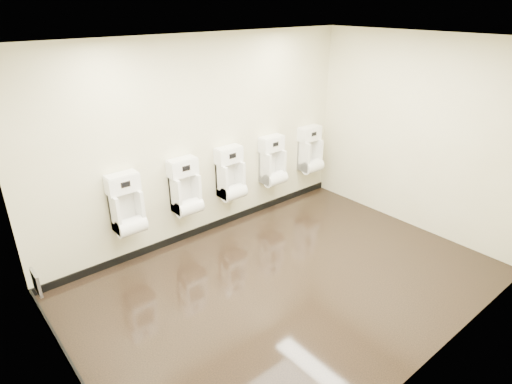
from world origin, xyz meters
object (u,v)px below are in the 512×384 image
Objects in this scene: access_panel at (36,283)px; urinal_1 at (186,191)px; urinal_2 at (231,177)px; urinal_0 at (127,209)px; urinal_3 at (273,165)px; urinal_4 at (310,153)px.

urinal_1 is at bearing 11.33° from access_panel.
urinal_2 reaches higher than access_panel.
urinal_0 is 1.00× the size of urinal_1.
urinal_3 reaches higher than access_panel.
access_panel is 3.69m from urinal_3.
urinal_1 is 1.59m from urinal_3.
urinal_2 is at bearing 180.00° from urinal_4.
urinal_1 is 1.00× the size of urinal_3.
urinal_1 is at bearing 180.00° from urinal_3.
urinal_4 reaches higher than access_panel.
urinal_1 is at bearing 0.00° from urinal_0.
urinal_4 is at bearing 0.00° from urinal_1.
access_panel is 2.88m from urinal_2.
access_panel is 2.13m from urinal_1.
urinal_2 is 1.00× the size of urinal_4.
urinal_4 is (1.68, 0.00, 0.00)m from urinal_2.
urinal_4 is (4.51, 0.41, 0.30)m from access_panel.
urinal_4 is at bearing 0.00° from urinal_3.
urinal_1 is at bearing 180.00° from urinal_2.
urinal_1 and urinal_3 have the same top height.
urinal_4 is at bearing 0.00° from urinal_2.
urinal_0 and urinal_1 have the same top height.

